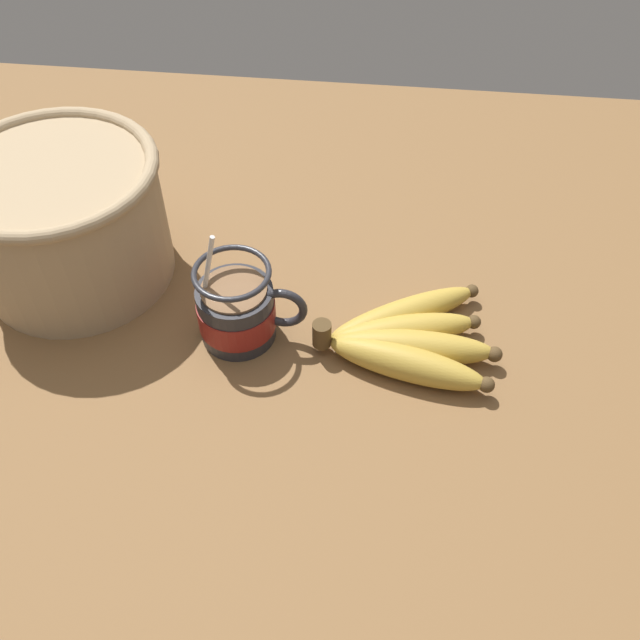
{
  "coord_description": "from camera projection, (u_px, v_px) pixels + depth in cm",
  "views": [
    {
      "loc": [
        10.17,
        -47.85,
        61.88
      ],
      "look_at": [
        4.76,
        0.65,
        7.51
      ],
      "focal_mm": 40.0,
      "sensor_mm": 36.0,
      "label": 1
    }
  ],
  "objects": [
    {
      "name": "banana_bunch",
      "position": [
        407.0,
        340.0,
        0.74
      ],
      "size": [
        19.66,
        16.29,
        4.21
      ],
      "color": "#4C381E",
      "rests_on": "table"
    },
    {
      "name": "table",
      "position": [
        276.0,
        357.0,
        0.77
      ],
      "size": [
        109.48,
        109.48,
        3.37
      ],
      "color": "brown",
      "rests_on": "ground"
    },
    {
      "name": "woven_basket",
      "position": [
        65.0,
        218.0,
        0.78
      ],
      "size": [
        22.63,
        22.63,
        15.11
      ],
      "color": "tan",
      "rests_on": "table"
    },
    {
      "name": "coffee_mug",
      "position": [
        238.0,
        310.0,
        0.75
      ],
      "size": [
        11.95,
        8.24,
        13.79
      ],
      "color": "#28282D",
      "rests_on": "table"
    }
  ]
}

